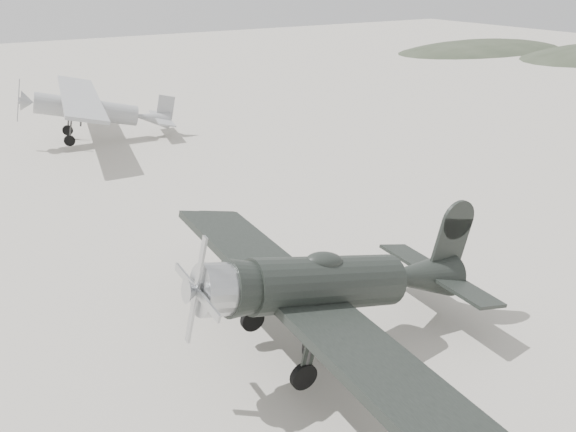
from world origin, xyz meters
name	(u,v)px	position (x,y,z in m)	size (l,w,h in m)	color
ground	(393,282)	(0.00, 0.00, 0.00)	(160.00, 160.00, 0.00)	#ADA899
hill_northeast	(481,50)	(50.00, 40.00, 0.00)	(32.00, 16.00, 5.20)	#303929
lowwing_monoplane	(338,283)	(-3.86, -1.97, 2.12)	(8.91, 12.36, 4.01)	black
highwing_monoplane	(93,106)	(-4.37, 22.58, 2.24)	(9.04, 12.68, 3.58)	#929497
sign_board	(307,337)	(-4.85, -2.00, 0.78)	(0.29, 0.89, 1.30)	#333333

